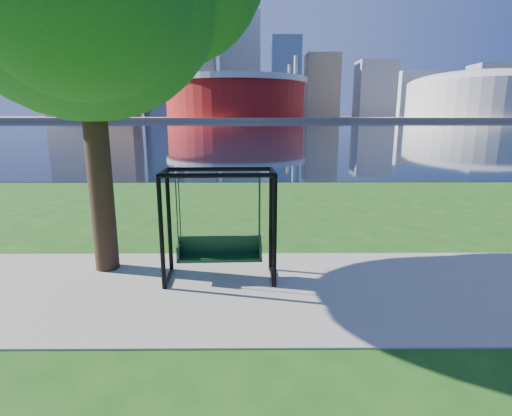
{
  "coord_description": "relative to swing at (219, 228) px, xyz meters",
  "views": [
    {
      "loc": [
        0.07,
        -7.58,
        3.27
      ],
      "look_at": [
        0.12,
        0.0,
        1.5
      ],
      "focal_mm": 28.0,
      "sensor_mm": 36.0,
      "label": 1
    }
  ],
  "objects": [
    {
      "name": "far_bank",
      "position": [
        0.6,
        305.98,
        -0.09
      ],
      "size": [
        900.0,
        228.0,
        2.0
      ],
      "primitive_type": "cube",
      "color": "#937F60",
      "rests_on": "ground"
    },
    {
      "name": "arena",
      "position": [
        135.6,
        234.98,
        14.79
      ],
      "size": [
        84.0,
        84.0,
        26.56
      ],
      "color": "beige",
      "rests_on": "far_bank"
    },
    {
      "name": "swing",
      "position": [
        0.0,
        0.0,
        0.0
      ],
      "size": [
        2.23,
        1.03,
        2.25
      ],
      "rotation": [
        0.0,
        0.0,
        0.04
      ],
      "color": "black",
      "rests_on": "ground"
    },
    {
      "name": "ground",
      "position": [
        0.6,
        -0.02,
        -1.09
      ],
      "size": [
        900.0,
        900.0,
        0.0
      ],
      "primitive_type": "plane",
      "color": "#1E5114",
      "rests_on": "ground"
    },
    {
      "name": "skyline",
      "position": [
        -3.67,
        319.38,
        34.8
      ],
      "size": [
        392.0,
        66.0,
        96.5
      ],
      "color": "gray",
      "rests_on": "far_bank"
    },
    {
      "name": "stadium",
      "position": [
        -9.4,
        234.98,
        13.14
      ],
      "size": [
        83.0,
        83.0,
        32.0
      ],
      "color": "maroon",
      "rests_on": "far_bank"
    },
    {
      "name": "path",
      "position": [
        0.6,
        -0.52,
        -1.07
      ],
      "size": [
        120.0,
        4.0,
        0.03
      ],
      "primitive_type": "cube",
      "color": "#9E937F",
      "rests_on": "ground"
    },
    {
      "name": "river",
      "position": [
        0.6,
        101.98,
        -1.08
      ],
      "size": [
        900.0,
        180.0,
        0.02
      ],
      "primitive_type": "cube",
      "color": "black",
      "rests_on": "ground"
    }
  ]
}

